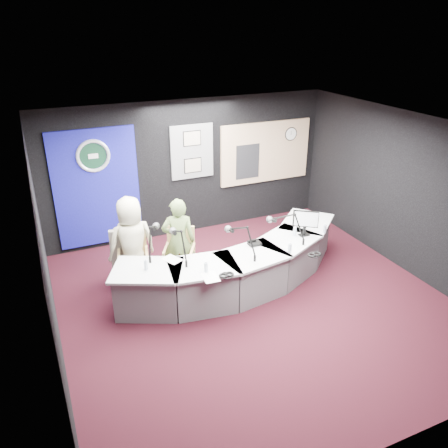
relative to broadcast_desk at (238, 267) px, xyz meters
name	(u,v)px	position (x,y,z in m)	size (l,w,h in m)	color
ground	(255,302)	(0.05, -0.55, -0.38)	(6.00, 6.00, 0.00)	black
ceiling	(261,131)	(0.05, -0.55, 2.42)	(6.00, 6.00, 0.02)	silver
wall_back	(190,168)	(0.05, 2.45, 1.02)	(6.00, 0.02, 2.80)	black
wall_front	(405,345)	(0.05, -3.55, 1.02)	(6.00, 0.02, 2.80)	black
wall_left	(46,264)	(-2.95, -0.55, 1.02)	(0.02, 6.00, 2.80)	black
wall_right	(410,195)	(3.05, -0.55, 1.02)	(0.02, 6.00, 2.80)	black
broadcast_desk	(238,267)	(0.00, 0.00, 0.00)	(4.50, 1.90, 0.75)	#B7B9BB
backdrop_panel	(97,188)	(-1.85, 2.42, 0.88)	(1.60, 0.05, 2.30)	navy
agency_seal	(93,156)	(-1.85, 2.38, 1.52)	(0.63, 0.63, 0.07)	silver
seal_center	(93,156)	(-1.85, 2.38, 1.52)	(0.48, 0.48, 0.01)	black
pinboard	(192,152)	(0.10, 2.42, 1.38)	(0.90, 0.04, 1.10)	slate
framed_photo_upper	(192,138)	(0.10, 2.39, 1.65)	(0.34, 0.02, 0.27)	gray
framed_photo_lower	(193,166)	(0.10, 2.39, 1.09)	(0.34, 0.02, 0.27)	gray
booth_window_frame	(266,152)	(1.80, 2.42, 1.18)	(2.12, 0.06, 1.32)	tan
booth_glow	(266,152)	(1.80, 2.41, 1.18)	(2.00, 0.02, 1.20)	#D6AD87
equipment_rack	(248,162)	(1.35, 2.39, 1.03)	(0.55, 0.02, 0.75)	black
wall_clock	(291,134)	(2.40, 2.39, 1.52)	(0.28, 0.28, 0.01)	white
armchair_left	(134,263)	(-1.61, 0.73, 0.06)	(0.49, 0.49, 0.87)	tan
armchair_right	(179,256)	(-0.85, 0.57, 0.12)	(0.56, 0.56, 0.99)	tan
draped_jacket	(125,248)	(-1.68, 0.98, 0.24)	(0.50, 0.10, 0.70)	slate
person_man	(132,243)	(-1.61, 0.73, 0.44)	(0.79, 0.52, 1.62)	beige
person_woman	(179,241)	(-0.85, 0.57, 0.40)	(0.56, 0.37, 1.55)	#5E763E
computer_monitor	(305,219)	(1.25, -0.05, 0.70)	(0.40, 0.02, 0.27)	black
desk_phone	(254,243)	(0.29, -0.03, 0.40)	(0.20, 0.16, 0.05)	black
headphones_near	(315,255)	(1.00, -0.75, 0.39)	(0.21, 0.21, 0.04)	black
headphones_far	(226,275)	(-0.55, -0.75, 0.39)	(0.22, 0.22, 0.04)	black
paper_stack	(172,259)	(-1.13, 0.05, 0.38)	(0.21, 0.30, 0.00)	white
notepad	(210,277)	(-0.78, -0.69, 0.38)	(0.22, 0.32, 0.00)	white
boom_mic_a	(153,236)	(-1.34, 0.37, 0.68)	(0.39, 0.68, 0.60)	black
boom_mic_b	(179,241)	(-1.00, 0.05, 0.68)	(0.16, 0.74, 0.60)	black
boom_mic_c	(241,237)	(-0.06, -0.23, 0.68)	(0.32, 0.71, 0.60)	black
boom_mic_d	(287,225)	(0.84, -0.11, 0.68)	(0.52, 0.60, 0.60)	black
water_bottles	(247,249)	(0.02, -0.26, 0.46)	(3.28, 0.59, 0.18)	silver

